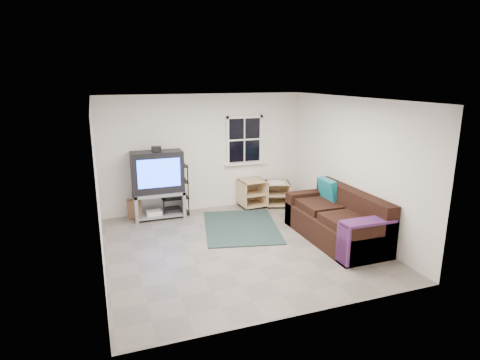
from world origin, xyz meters
name	(u,v)px	position (x,y,z in m)	size (l,w,h in m)	color
room	(244,143)	(0.95, 2.27, 1.48)	(4.60, 4.62, 4.60)	gray
tv_unit	(158,179)	(-1.10, 2.01, 0.86)	(1.06, 0.53, 1.56)	#93929A
av_rack	(174,193)	(-0.75, 2.07, 0.50)	(0.57, 0.42, 1.15)	black
side_table_left	(251,192)	(1.04, 2.05, 0.34)	(0.58, 0.58, 0.64)	#D4B282
side_table_right	(277,192)	(1.64, 1.89, 0.34)	(0.66, 0.66, 0.61)	#D4B282
sofa	(337,221)	(1.83, -0.33, 0.36)	(0.98, 2.22, 1.01)	black
shag_rug	(241,227)	(0.36, 0.86, 0.01)	(1.43, 1.96, 0.02)	#301E15
paper_bag	(134,209)	(-1.61, 2.16, 0.21)	(0.29, 0.18, 0.41)	#9C6746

